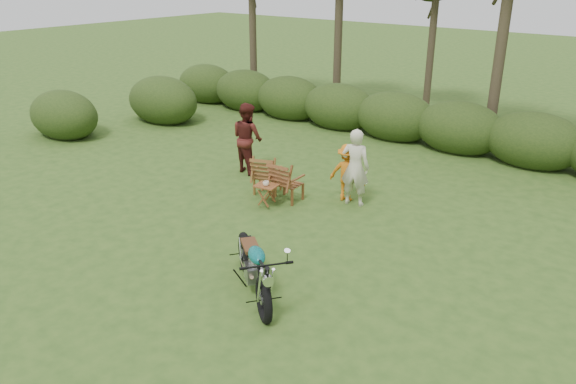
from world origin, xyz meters
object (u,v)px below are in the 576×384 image
Objects in this scene: child at (346,200)px; cup at (266,184)px; lawn_chair_left at (268,192)px; lawn_chair_right at (288,200)px; motorcycle at (254,291)px; adult_a at (353,204)px; side_table at (267,196)px; adult_b at (248,171)px.

cup is at bearing 41.77° from child.
cup is at bearing 105.35° from lawn_chair_left.
motorcycle is at bearing 116.27° from lawn_chair_right.
cup is 1.99m from adult_a.
motorcycle is at bearing -53.34° from side_table.
motorcycle is 1.19× the size of adult_b.
lawn_chair_right is (-1.88, 3.28, 0.00)m from motorcycle.
adult_a reaches higher than child.
child is (2.95, -0.04, 0.00)m from adult_b.
lawn_chair_right is at bearing 156.89° from motorcycle.
lawn_chair_right is 1.01× the size of lawn_chair_left.
adult_a is at bearing -154.32° from lawn_chair_right.
lawn_chair_right is 2.12m from adult_b.
side_table is at bearing 154.02° from adult_b.
adult_a is (1.40, 1.27, -0.25)m from side_table.
cup is at bearing 153.48° from adult_b.
adult_b reaches higher than adult_a.
cup is (-1.99, 2.67, 0.55)m from motorcycle.
side_table is at bearing 40.22° from child.
lawn_chair_left is at bearing 128.78° from side_table.
motorcycle is 4.19m from lawn_chair_left.
lawn_chair_right is 7.01× the size of cup.
lawn_chair_right is at bearing 151.36° from lawn_chair_left.
motorcycle is at bearing 92.01° from child.
lawn_chair_left is 0.54× the size of adult_a.
lawn_chair_right is at bearing 14.25° from adult_a.
lawn_chair_left is 1.03m from cup.
adult_a is (1.38, 1.32, -0.55)m from cup.
adult_b is (-1.83, 1.46, -0.55)m from cup.
child is (1.12, 1.43, -0.55)m from cup.
motorcycle is 1.62× the size of child.
side_table is 0.39× the size of child.
child reaches higher than side_table.
child is at bearing 50.21° from side_table.
motorcycle is 3.37m from cup.
cup reaches higher than side_table.
adult_a is 1.32× the size of child.
adult_a is (-0.62, 3.98, 0.00)m from motorcycle.
adult_b is at bearing -17.53° from adult_a.
motorcycle reaches higher than lawn_chair_right.
lawn_chair_right is 1.45m from adult_a.
child is at bearing -144.59° from lawn_chair_right.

